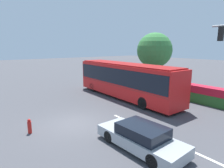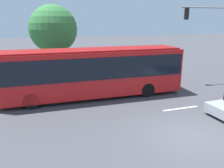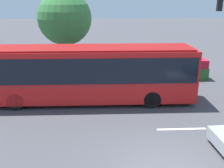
# 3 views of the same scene
# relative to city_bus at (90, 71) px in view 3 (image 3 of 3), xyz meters

# --- Properties ---
(city_bus) EXTENTS (12.36, 2.63, 3.36)m
(city_bus) POSITION_rel_city_bus_xyz_m (0.00, 0.00, 0.00)
(city_bus) COLOR red
(city_bus) RESTS_ON ground
(flowering_hedge) EXTENTS (6.60, 1.11, 1.54)m
(flowering_hedge) POSITION_rel_city_bus_xyz_m (5.59, 4.29, -1.16)
(flowering_hedge) COLOR #286028
(flowering_hedge) RESTS_ON ground
(street_tree_left) EXTENTS (4.31, 4.31, 6.63)m
(street_tree_left) POSITION_rel_city_bus_xyz_m (-2.15, 6.70, 2.55)
(street_tree_left) COLOR brown
(street_tree_left) RESTS_ON ground
(lane_stripe_near) EXTENTS (2.40, 0.16, 0.01)m
(lane_stripe_near) POSITION_rel_city_bus_xyz_m (4.51, -3.81, -1.91)
(lane_stripe_near) COLOR silver
(lane_stripe_near) RESTS_ON ground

